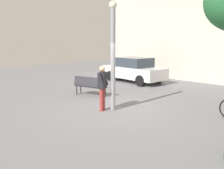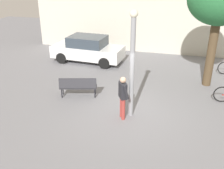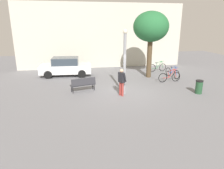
{
  "view_description": "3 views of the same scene",
  "coord_description": "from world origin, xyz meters",
  "px_view_note": "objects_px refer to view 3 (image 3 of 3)",
  "views": [
    {
      "loc": [
        6.45,
        -6.36,
        2.56
      ],
      "look_at": [
        -0.83,
        0.71,
        0.74
      ],
      "focal_mm": 38.78,
      "sensor_mm": 36.0,
      "label": 1
    },
    {
      "loc": [
        1.68,
        -8.72,
        5.18
      ],
      "look_at": [
        -0.75,
        0.38,
        0.93
      ],
      "focal_mm": 41.49,
      "sensor_mm": 36.0,
      "label": 2
    },
    {
      "loc": [
        -2.91,
        -12.08,
        4.26
      ],
      "look_at": [
        -0.54,
        0.29,
        0.5
      ],
      "focal_mm": 32.89,
      "sensor_mm": 36.0,
      "label": 3
    }
  ],
  "objects_px": {
    "bicycle_green": "(158,67)",
    "parked_car_white": "(66,67)",
    "trash_bin": "(199,87)",
    "plaza_tree": "(151,27)",
    "bicycle_red": "(170,77)",
    "person_by_lamppost": "(122,80)",
    "bicycle_blue": "(172,73)",
    "lamppost": "(125,60)",
    "park_bench": "(83,84)"
  },
  "relations": [
    {
      "from": "park_bench",
      "to": "trash_bin",
      "type": "relative_size",
      "value": 1.94
    },
    {
      "from": "plaza_tree",
      "to": "trash_bin",
      "type": "height_order",
      "value": "plaza_tree"
    },
    {
      "from": "trash_bin",
      "to": "bicycle_blue",
      "type": "bearing_deg",
      "value": 86.67
    },
    {
      "from": "bicycle_red",
      "to": "parked_car_white",
      "type": "bearing_deg",
      "value": 156.16
    },
    {
      "from": "bicycle_green",
      "to": "parked_car_white",
      "type": "bearing_deg",
      "value": -179.95
    },
    {
      "from": "bicycle_green",
      "to": "parked_car_white",
      "type": "relative_size",
      "value": 0.42
    },
    {
      "from": "plaza_tree",
      "to": "parked_car_white",
      "type": "xyz_separation_m",
      "value": [
        -6.7,
        1.74,
        -3.19
      ]
    },
    {
      "from": "lamppost",
      "to": "trash_bin",
      "type": "relative_size",
      "value": 4.61
    },
    {
      "from": "plaza_tree",
      "to": "trash_bin",
      "type": "bearing_deg",
      "value": -70.17
    },
    {
      "from": "park_bench",
      "to": "parked_car_white",
      "type": "height_order",
      "value": "parked_car_white"
    },
    {
      "from": "plaza_tree",
      "to": "bicycle_green",
      "type": "height_order",
      "value": "plaza_tree"
    },
    {
      "from": "park_bench",
      "to": "bicycle_blue",
      "type": "relative_size",
      "value": 0.93
    },
    {
      "from": "parked_car_white",
      "to": "trash_bin",
      "type": "height_order",
      "value": "parked_car_white"
    },
    {
      "from": "bicycle_green",
      "to": "parked_car_white",
      "type": "height_order",
      "value": "parked_car_white"
    },
    {
      "from": "trash_bin",
      "to": "bicycle_green",
      "type": "bearing_deg",
      "value": 91.04
    },
    {
      "from": "bicycle_blue",
      "to": "bicycle_green",
      "type": "bearing_deg",
      "value": 98.95
    },
    {
      "from": "plaza_tree",
      "to": "lamppost",
      "type": "bearing_deg",
      "value": -128.89
    },
    {
      "from": "bicycle_green",
      "to": "trash_bin",
      "type": "distance_m",
      "value": 6.3
    },
    {
      "from": "lamppost",
      "to": "bicycle_red",
      "type": "distance_m",
      "value": 4.87
    },
    {
      "from": "bicycle_green",
      "to": "bicycle_blue",
      "type": "bearing_deg",
      "value": -81.05
    },
    {
      "from": "bicycle_blue",
      "to": "bicycle_green",
      "type": "height_order",
      "value": "same"
    },
    {
      "from": "park_bench",
      "to": "bicycle_blue",
      "type": "xyz_separation_m",
      "value": [
        7.38,
        2.35,
        -0.16
      ]
    },
    {
      "from": "bicycle_blue",
      "to": "parked_car_white",
      "type": "relative_size",
      "value": 0.42
    },
    {
      "from": "park_bench",
      "to": "trash_bin",
      "type": "height_order",
      "value": "park_bench"
    },
    {
      "from": "lamppost",
      "to": "bicycle_blue",
      "type": "bearing_deg",
      "value": 33.63
    },
    {
      "from": "person_by_lamppost",
      "to": "parked_car_white",
      "type": "distance_m",
      "value": 6.73
    },
    {
      "from": "bicycle_blue",
      "to": "bicycle_red",
      "type": "bearing_deg",
      "value": -124.71
    },
    {
      "from": "person_by_lamppost",
      "to": "park_bench",
      "type": "height_order",
      "value": "person_by_lamppost"
    },
    {
      "from": "bicycle_blue",
      "to": "parked_car_white",
      "type": "bearing_deg",
      "value": 165.5
    },
    {
      "from": "person_by_lamppost",
      "to": "trash_bin",
      "type": "distance_m",
      "value": 4.95
    },
    {
      "from": "park_bench",
      "to": "bicycle_green",
      "type": "relative_size",
      "value": 0.93
    },
    {
      "from": "bicycle_green",
      "to": "plaza_tree",
      "type": "bearing_deg",
      "value": -131.15
    },
    {
      "from": "bicycle_blue",
      "to": "parked_car_white",
      "type": "xyz_separation_m",
      "value": [
        -8.58,
        2.22,
        0.39
      ]
    },
    {
      "from": "person_by_lamppost",
      "to": "bicycle_blue",
      "type": "distance_m",
      "value": 6.27
    },
    {
      "from": "trash_bin",
      "to": "person_by_lamppost",
      "type": "bearing_deg",
      "value": 173.98
    },
    {
      "from": "park_bench",
      "to": "plaza_tree",
      "type": "bearing_deg",
      "value": 27.23
    },
    {
      "from": "lamppost",
      "to": "plaza_tree",
      "type": "distance_m",
      "value": 5.12
    },
    {
      "from": "bicycle_blue",
      "to": "plaza_tree",
      "type": "bearing_deg",
      "value": 165.68
    },
    {
      "from": "parked_car_white",
      "to": "lamppost",
      "type": "bearing_deg",
      "value": -55.93
    },
    {
      "from": "bicycle_green",
      "to": "trash_bin",
      "type": "bearing_deg",
      "value": -88.96
    },
    {
      "from": "bicycle_red",
      "to": "bicycle_blue",
      "type": "relative_size",
      "value": 1.01
    },
    {
      "from": "parked_car_white",
      "to": "bicycle_blue",
      "type": "bearing_deg",
      "value": -14.5
    },
    {
      "from": "park_bench",
      "to": "bicycle_red",
      "type": "relative_size",
      "value": 0.92
    },
    {
      "from": "lamppost",
      "to": "parked_car_white",
      "type": "distance_m",
      "value": 6.75
    },
    {
      "from": "lamppost",
      "to": "plaza_tree",
      "type": "relative_size",
      "value": 0.76
    },
    {
      "from": "bicycle_red",
      "to": "trash_bin",
      "type": "height_order",
      "value": "bicycle_red"
    },
    {
      "from": "plaza_tree",
      "to": "bicycle_red",
      "type": "bearing_deg",
      "value": -58.2
    },
    {
      "from": "bicycle_red",
      "to": "parked_car_white",
      "type": "xyz_separation_m",
      "value": [
        -7.75,
        3.42,
        0.39
      ]
    },
    {
      "from": "bicycle_green",
      "to": "trash_bin",
      "type": "xyz_separation_m",
      "value": [
        0.11,
        -6.3,
        0.05
      ]
    },
    {
      "from": "lamppost",
      "to": "park_bench",
      "type": "bearing_deg",
      "value": 160.28
    }
  ]
}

